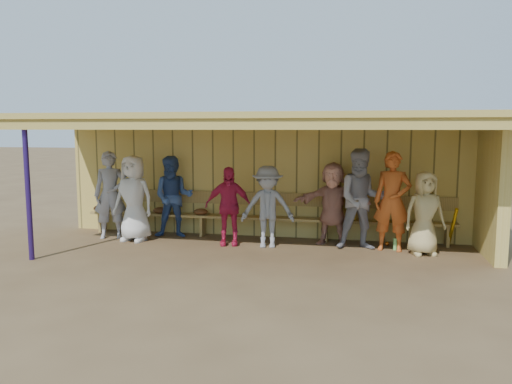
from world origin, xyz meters
The scene contains 13 objects.
ground centered at (0.00, 0.00, 0.00)m, with size 90.00×90.00×0.00m, color brown.
player_a centered at (-3.07, 0.48, 0.90)m, with size 0.65×0.43×1.80m, color gray.
player_b centered at (-2.50, 0.33, 0.86)m, with size 0.84×0.55×1.72m, color silver.
player_c centered at (-1.84, 0.81, 0.85)m, with size 0.82×0.64×1.69m, color #345191.
player_d centered at (-0.55, 0.35, 0.76)m, with size 0.89×0.37×1.52m, color #C31F46.
player_e centered at (0.23, 0.32, 0.78)m, with size 1.00×0.58×1.55m, color gray.
player_f centered at (1.42, 0.81, 0.80)m, with size 1.49×0.47×1.61m, color tan.
player_g centered at (2.52, 0.53, 0.92)m, with size 0.67×0.44×1.84m, color #C1551E.
player_h centered at (3.07, 0.31, 0.75)m, with size 0.73×0.48×1.50m, color tan.
player_extra centered at (1.97, 0.51, 0.94)m, with size 0.92×0.71×1.88m, color gray.
dugout_structure centered at (0.39, 0.69, 1.69)m, with size 8.80×3.20×2.50m.
bench centered at (0.00, 1.12, 0.53)m, with size 7.60×0.34×0.93m.
dugout_equipment centered at (-1.34, 0.99, 0.49)m, with size 7.48×0.62×0.80m.
Camera 1 is at (1.87, -8.86, 2.25)m, focal length 35.00 mm.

